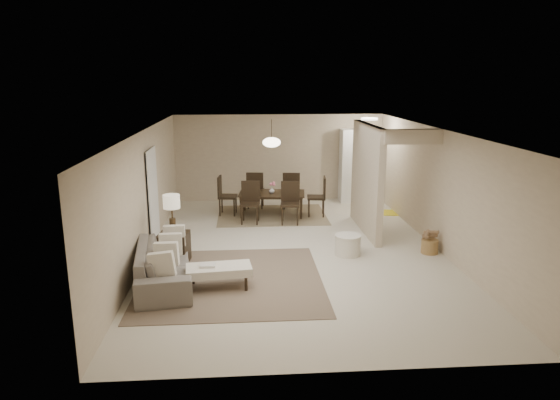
{
  "coord_description": "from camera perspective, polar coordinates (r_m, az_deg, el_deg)",
  "views": [
    {
      "loc": [
        -1.02,
        -9.86,
        3.49
      ],
      "look_at": [
        -0.29,
        0.13,
        1.05
      ],
      "focal_mm": 32.0,
      "sensor_mm": 36.0,
      "label": 1
    }
  ],
  "objects": [
    {
      "name": "sofa",
      "position": [
        9.01,
        -13.15,
        -7.2
      ],
      "size": [
        2.38,
        1.2,
        0.67
      ],
      "primitive_type": "imported",
      "rotation": [
        0.0,
        0.0,
        1.71
      ],
      "color": "slate",
      "rests_on": "floor"
    },
    {
      "name": "left_wall",
      "position": [
        10.3,
        -15.16,
        0.65
      ],
      "size": [
        0.0,
        9.0,
        9.0
      ],
      "primitive_type": "plane",
      "rotation": [
        1.57,
        0.0,
        1.57
      ],
      "color": "#BCA98E",
      "rests_on": "floor"
    },
    {
      "name": "ottoman_bench",
      "position": [
        8.63,
        -7.0,
        -7.99
      ],
      "size": [
        1.15,
        0.62,
        0.39
      ],
      "rotation": [
        0.0,
        0.0,
        0.1
      ],
      "color": "beige",
      "rests_on": "living_rug"
    },
    {
      "name": "ceiling",
      "position": [
        9.96,
        1.73,
        7.99
      ],
      "size": [
        9.0,
        9.0,
        0.0
      ],
      "primitive_type": "plane",
      "rotation": [
        3.14,
        0.0,
        0.0
      ],
      "color": "white",
      "rests_on": "back_wall"
    },
    {
      "name": "pantry_cabinet",
      "position": [
        14.61,
        9.23,
        3.91
      ],
      "size": [
        1.2,
        0.55,
        2.1
      ],
      "primitive_type": "cube",
      "color": "white",
      "rests_on": "floor"
    },
    {
      "name": "wicker_basket",
      "position": [
        10.71,
        16.73,
        -5.1
      ],
      "size": [
        0.36,
        0.36,
        0.29
      ],
      "primitive_type": "cylinder",
      "rotation": [
        0.0,
        0.0,
        -0.07
      ],
      "color": "brown",
      "rests_on": "floor"
    },
    {
      "name": "doorway",
      "position": [
        10.92,
        -14.36,
        0.19
      ],
      "size": [
        0.04,
        0.9,
        2.04
      ],
      "primitive_type": "cube",
      "color": "black",
      "rests_on": "floor"
    },
    {
      "name": "round_pouf",
      "position": [
        10.25,
        7.75,
        -5.12
      ],
      "size": [
        0.53,
        0.53,
        0.42
      ],
      "primitive_type": "cylinder",
      "color": "beige",
      "rests_on": "floor"
    },
    {
      "name": "side_table",
      "position": [
        9.89,
        -12.03,
        -5.42
      ],
      "size": [
        0.61,
        0.61,
        0.61
      ],
      "primitive_type": "cube",
      "rotation": [
        0.0,
        0.0,
        -0.12
      ],
      "color": "black",
      "rests_on": "floor"
    },
    {
      "name": "flush_light",
      "position": [
        13.51,
        10.18,
        9.11
      ],
      "size": [
        0.44,
        0.44,
        0.05
      ],
      "primitive_type": "cylinder",
      "color": "white",
      "rests_on": "ceiling"
    },
    {
      "name": "right_wall",
      "position": [
        10.88,
        17.6,
        1.17
      ],
      "size": [
        0.0,
        9.0,
        9.0
      ],
      "primitive_type": "plane",
      "rotation": [
        1.57,
        0.0,
        -1.57
      ],
      "color": "#BCA98E",
      "rests_on": "floor"
    },
    {
      "name": "living_rug",
      "position": [
        9.02,
        -5.57,
        -9.1
      ],
      "size": [
        3.2,
        3.2,
        0.01
      ],
      "primitive_type": "cube",
      "color": "brown",
      "rests_on": "floor"
    },
    {
      "name": "yellow_mat",
      "position": [
        13.62,
        11.69,
        -1.41
      ],
      "size": [
        1.07,
        0.73,
        0.01
      ],
      "primitive_type": "cube",
      "rotation": [
        0.0,
        0.0,
        -0.12
      ],
      "color": "yellow",
      "rests_on": "floor"
    },
    {
      "name": "back_wall",
      "position": [
        14.57,
        -0.12,
        4.85
      ],
      "size": [
        6.0,
        0.0,
        6.0
      ],
      "primitive_type": "plane",
      "rotation": [
        1.57,
        0.0,
        0.0
      ],
      "color": "#BCA98E",
      "rests_on": "floor"
    },
    {
      "name": "dining_rug",
      "position": [
        13.1,
        -0.93,
        -1.73
      ],
      "size": [
        2.8,
        2.1,
        0.01
      ],
      "primitive_type": "cube",
      "color": "#857052",
      "rests_on": "floor"
    },
    {
      "name": "pendant_light",
      "position": [
        12.73,
        -0.97,
        6.61
      ],
      "size": [
        0.46,
        0.46,
        0.71
      ],
      "color": "#42301C",
      "rests_on": "ceiling"
    },
    {
      "name": "partition",
      "position": [
        11.68,
        9.88,
        2.43
      ],
      "size": [
        0.15,
        2.5,
        2.5
      ],
      "primitive_type": "cube",
      "color": "#BCA98E",
      "rests_on": "floor"
    },
    {
      "name": "dining_table",
      "position": [
        13.03,
        -0.94,
        -0.49
      ],
      "size": [
        1.8,
        1.14,
        0.6
      ],
      "primitive_type": "imported",
      "rotation": [
        0.0,
        0.0,
        -0.12
      ],
      "color": "black",
      "rests_on": "dining_rug"
    },
    {
      "name": "dining_chairs",
      "position": [
        12.97,
        -0.94,
        0.44
      ],
      "size": [
        2.8,
        2.15,
        1.03
      ],
      "color": "black",
      "rests_on": "dining_rug"
    },
    {
      "name": "table_lamp",
      "position": [
        9.65,
        -12.28,
        -0.56
      ],
      "size": [
        0.32,
        0.32,
        0.76
      ],
      "color": "#42301C",
      "rests_on": "side_table"
    },
    {
      "name": "floor",
      "position": [
        10.51,
        1.63,
        -5.71
      ],
      "size": [
        9.0,
        9.0,
        0.0
      ],
      "primitive_type": "plane",
      "color": "beige",
      "rests_on": "ground"
    },
    {
      "name": "vase",
      "position": [
        12.94,
        -0.95,
        1.12
      ],
      "size": [
        0.16,
        0.16,
        0.15
      ],
      "primitive_type": "imported",
      "rotation": [
        0.0,
        0.0,
        -0.11
      ],
      "color": "silver",
      "rests_on": "dining_table"
    }
  ]
}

